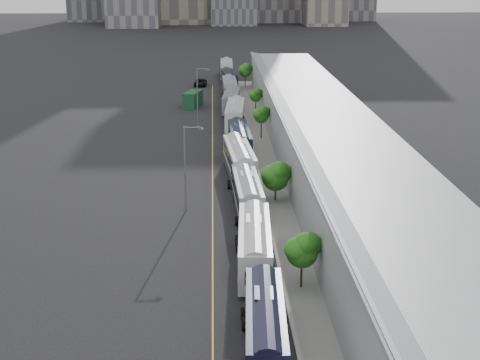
{
  "coord_description": "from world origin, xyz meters",
  "views": [
    {
      "loc": [
        -1.27,
        -23.16,
        24.51
      ],
      "look_at": [
        1.42,
        51.04,
        3.0
      ],
      "focal_mm": 55.0,
      "sensor_mm": 36.0,
      "label": 1
    }
  ],
  "objects_px": {
    "bus_3": "(247,197)",
    "shipping_container": "(193,99)",
    "bus_7": "(231,103)",
    "bus_10": "(227,70)",
    "street_lamp_near": "(187,163)",
    "bus_2": "(255,249)",
    "bus_9": "(229,80)",
    "street_lamp_far": "(198,95)",
    "bus_4": "(239,163)",
    "bus_5": "(240,142)",
    "suv": "(200,83)",
    "bus_6": "(235,117)",
    "bus_8": "(230,90)",
    "bus_1": "(265,332)"
  },
  "relations": [
    {
      "from": "bus_7",
      "to": "bus_10",
      "type": "height_order",
      "value": "bus_10"
    },
    {
      "from": "bus_3",
      "to": "bus_1",
      "type": "bearing_deg",
      "value": -92.21
    },
    {
      "from": "bus_6",
      "to": "bus_10",
      "type": "bearing_deg",
      "value": 94.09
    },
    {
      "from": "bus_10",
      "to": "suv",
      "type": "relative_size",
      "value": 2.53
    },
    {
      "from": "bus_7",
      "to": "bus_6",
      "type": "bearing_deg",
      "value": -83.83
    },
    {
      "from": "bus_10",
      "to": "street_lamp_near",
      "type": "xyz_separation_m",
      "value": [
        -5.88,
        -96.94,
        3.54
      ]
    },
    {
      "from": "bus_5",
      "to": "bus_7",
      "type": "bearing_deg",
      "value": 89.32
    },
    {
      "from": "bus_3",
      "to": "shipping_container",
      "type": "height_order",
      "value": "bus_3"
    },
    {
      "from": "bus_6",
      "to": "street_lamp_near",
      "type": "distance_m",
      "value": 42.78
    },
    {
      "from": "bus_6",
      "to": "bus_9",
      "type": "distance_m",
      "value": 40.48
    },
    {
      "from": "bus_2",
      "to": "bus_6",
      "type": "bearing_deg",
      "value": 92.54
    },
    {
      "from": "bus_7",
      "to": "shipping_container",
      "type": "xyz_separation_m",
      "value": [
        -6.9,
        4.17,
        -0.1
      ]
    },
    {
      "from": "bus_2",
      "to": "street_lamp_far",
      "type": "distance_m",
      "value": 56.29
    },
    {
      "from": "shipping_container",
      "to": "suv",
      "type": "bearing_deg",
      "value": 102.21
    },
    {
      "from": "bus_10",
      "to": "street_lamp_far",
      "type": "bearing_deg",
      "value": -94.76
    },
    {
      "from": "bus_5",
      "to": "bus_9",
      "type": "distance_m",
      "value": 58.13
    },
    {
      "from": "bus_6",
      "to": "street_lamp_far",
      "type": "bearing_deg",
      "value": -162.67
    },
    {
      "from": "bus_2",
      "to": "bus_9",
      "type": "distance_m",
      "value": 97.74
    },
    {
      "from": "bus_4",
      "to": "bus_7",
      "type": "relative_size",
      "value": 1.12
    },
    {
      "from": "bus_6",
      "to": "bus_3",
      "type": "bearing_deg",
      "value": -86.25
    },
    {
      "from": "bus_2",
      "to": "bus_4",
      "type": "xyz_separation_m",
      "value": [
        -0.28,
        28.12,
        0.07
      ]
    },
    {
      "from": "bus_1",
      "to": "bus_6",
      "type": "xyz_separation_m",
      "value": [
        0.17,
        71.77,
        0.11
      ]
    },
    {
      "from": "bus_6",
      "to": "shipping_container",
      "type": "height_order",
      "value": "bus_6"
    },
    {
      "from": "bus_4",
      "to": "street_lamp_near",
      "type": "relative_size",
      "value": 1.55
    },
    {
      "from": "bus_5",
      "to": "suv",
      "type": "relative_size",
      "value": 2.44
    },
    {
      "from": "bus_1",
      "to": "bus_9",
      "type": "height_order",
      "value": "bus_1"
    },
    {
      "from": "shipping_container",
      "to": "suv",
      "type": "height_order",
      "value": "shipping_container"
    },
    {
      "from": "bus_4",
      "to": "bus_9",
      "type": "bearing_deg",
      "value": 85.83
    },
    {
      "from": "bus_1",
      "to": "bus_8",
      "type": "distance_m",
      "value": 98.96
    },
    {
      "from": "bus_4",
      "to": "bus_8",
      "type": "relative_size",
      "value": 1.08
    },
    {
      "from": "suv",
      "to": "bus_7",
      "type": "bearing_deg",
      "value": -74.59
    },
    {
      "from": "bus_9",
      "to": "suv",
      "type": "height_order",
      "value": "bus_9"
    },
    {
      "from": "bus_5",
      "to": "bus_6",
      "type": "relative_size",
      "value": 0.96
    },
    {
      "from": "bus_9",
      "to": "shipping_container",
      "type": "height_order",
      "value": "bus_9"
    },
    {
      "from": "bus_2",
      "to": "bus_7",
      "type": "distance_m",
      "value": 70.77
    },
    {
      "from": "bus_5",
      "to": "bus_7",
      "type": "relative_size",
      "value": 1.05
    },
    {
      "from": "bus_1",
      "to": "bus_8",
      "type": "relative_size",
      "value": 0.98
    },
    {
      "from": "bus_1",
      "to": "bus_5",
      "type": "relative_size",
      "value": 0.97
    },
    {
      "from": "bus_2",
      "to": "suv",
      "type": "relative_size",
      "value": 2.5
    },
    {
      "from": "suv",
      "to": "bus_3",
      "type": "bearing_deg",
      "value": -82.03
    },
    {
      "from": "street_lamp_near",
      "to": "street_lamp_far",
      "type": "relative_size",
      "value": 0.95
    },
    {
      "from": "street_lamp_near",
      "to": "shipping_container",
      "type": "xyz_separation_m",
      "value": [
        -0.93,
        59.86,
        -3.79
      ]
    },
    {
      "from": "bus_1",
      "to": "bus_4",
      "type": "height_order",
      "value": "bus_4"
    },
    {
      "from": "bus_7",
      "to": "shipping_container",
      "type": "bearing_deg",
      "value": 153.92
    },
    {
      "from": "bus_4",
      "to": "bus_8",
      "type": "distance_m",
      "value": 56.34
    },
    {
      "from": "bus_7",
      "to": "bus_4",
      "type": "bearing_deg",
      "value": -85.03
    },
    {
      "from": "bus_8",
      "to": "street_lamp_near",
      "type": "xyz_separation_m",
      "value": [
        -5.99,
        -69.38,
        3.62
      ]
    },
    {
      "from": "bus_8",
      "to": "street_lamp_far",
      "type": "relative_size",
      "value": 1.36
    },
    {
      "from": "bus_3",
      "to": "street_lamp_near",
      "type": "height_order",
      "value": "street_lamp_near"
    },
    {
      "from": "bus_3",
      "to": "suv",
      "type": "bearing_deg",
      "value": 92.34
    }
  ]
}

